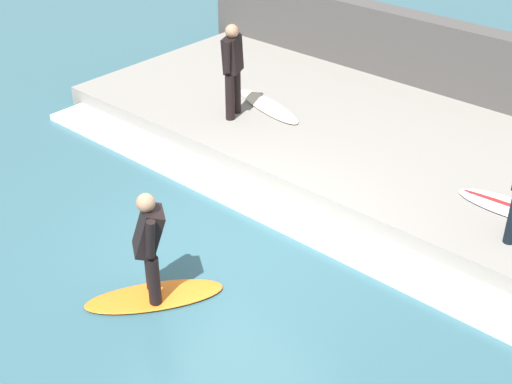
# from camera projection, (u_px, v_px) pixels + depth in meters

# --- Properties ---
(ground_plane) EXTENTS (28.00, 28.00, 0.00)m
(ground_plane) POSITION_uv_depth(u_px,v_px,m) (232.00, 249.00, 9.82)
(ground_plane) COLOR #335B66
(concrete_ledge) EXTENTS (4.40, 11.30, 0.35)m
(concrete_ledge) POSITION_uv_depth(u_px,v_px,m) (380.00, 145.00, 12.08)
(concrete_ledge) COLOR gray
(concrete_ledge) RESTS_ON ground_plane
(back_wall) EXTENTS (0.50, 11.87, 1.66)m
(back_wall) POSITION_uv_depth(u_px,v_px,m) (455.00, 69.00, 13.31)
(back_wall) COLOR #474442
(back_wall) RESTS_ON ground_plane
(wave_foam_crest) EXTENTS (0.73, 10.74, 0.10)m
(wave_foam_crest) POSITION_uv_depth(u_px,v_px,m) (284.00, 213.00, 10.51)
(wave_foam_crest) COLOR silver
(wave_foam_crest) RESTS_ON ground_plane
(surfboard_riding) EXTENTS (1.75, 1.45, 0.06)m
(surfboard_riding) POSITION_uv_depth(u_px,v_px,m) (155.00, 296.00, 8.92)
(surfboard_riding) COLOR orange
(surfboard_riding) RESTS_ON ground_plane
(surfer_riding) EXTENTS (0.54, 0.54, 1.47)m
(surfer_riding) POSITION_uv_depth(u_px,v_px,m) (149.00, 241.00, 8.48)
(surfer_riding) COLOR black
(surfer_riding) RESTS_ON surfboard_riding
(surfer_waiting_far) EXTENTS (0.54, 0.39, 1.66)m
(surfer_waiting_far) POSITION_uv_depth(u_px,v_px,m) (233.00, 66.00, 12.20)
(surfer_waiting_far) COLOR black
(surfer_waiting_far) RESTS_ON concrete_ledge
(surfboard_waiting_far) EXTENTS (0.93, 1.84, 0.06)m
(surfboard_waiting_far) POSITION_uv_depth(u_px,v_px,m) (268.00, 106.00, 12.96)
(surfboard_waiting_far) COLOR beige
(surfboard_waiting_far) RESTS_ON concrete_ledge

